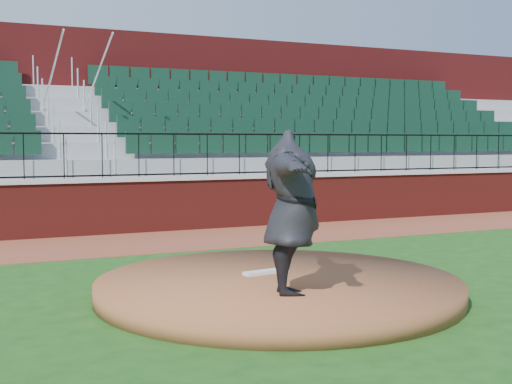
# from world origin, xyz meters

# --- Properties ---
(ground) EXTENTS (90.00, 90.00, 0.00)m
(ground) POSITION_xyz_m (0.00, 0.00, 0.00)
(ground) COLOR #194814
(ground) RESTS_ON ground
(warning_track) EXTENTS (34.00, 3.20, 0.01)m
(warning_track) POSITION_xyz_m (0.00, 5.40, 0.01)
(warning_track) COLOR brown
(warning_track) RESTS_ON ground
(field_wall) EXTENTS (34.00, 0.35, 1.20)m
(field_wall) POSITION_xyz_m (0.00, 7.00, 0.60)
(field_wall) COLOR maroon
(field_wall) RESTS_ON ground
(wall_cap) EXTENTS (34.00, 0.45, 0.10)m
(wall_cap) POSITION_xyz_m (0.00, 7.00, 1.25)
(wall_cap) COLOR #B7B7B7
(wall_cap) RESTS_ON field_wall
(wall_railing) EXTENTS (34.00, 0.05, 1.00)m
(wall_railing) POSITION_xyz_m (0.00, 7.00, 1.80)
(wall_railing) COLOR black
(wall_railing) RESTS_ON wall_cap
(seating_stands) EXTENTS (34.00, 5.10, 4.60)m
(seating_stands) POSITION_xyz_m (0.00, 9.72, 2.30)
(seating_stands) COLOR gray
(seating_stands) RESTS_ON ground
(concourse_wall) EXTENTS (34.00, 0.50, 5.50)m
(concourse_wall) POSITION_xyz_m (0.00, 12.52, 2.75)
(concourse_wall) COLOR maroon
(concourse_wall) RESTS_ON ground
(pitchers_mound) EXTENTS (5.00, 5.00, 0.25)m
(pitchers_mound) POSITION_xyz_m (-0.52, -0.34, 0.12)
(pitchers_mound) COLOR brown
(pitchers_mound) RESTS_ON ground
(pitching_rubber) EXTENTS (0.71, 0.26, 0.05)m
(pitching_rubber) POSITION_xyz_m (-0.52, 0.05, 0.27)
(pitching_rubber) COLOR silver
(pitching_rubber) RESTS_ON pitchers_mound
(pitcher) EXTENTS (1.45, 2.57, 2.02)m
(pitcher) POSITION_xyz_m (-0.83, -1.28, 1.26)
(pitcher) COLOR black
(pitcher) RESTS_ON pitchers_mound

